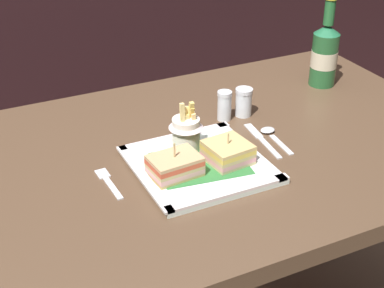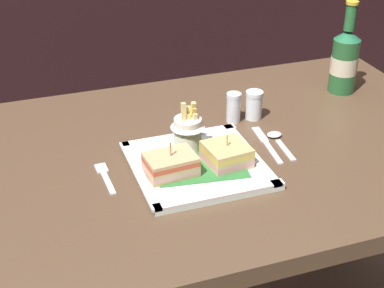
# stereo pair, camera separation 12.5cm
# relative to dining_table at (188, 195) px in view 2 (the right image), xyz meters

# --- Properties ---
(dining_table) EXTENTS (1.35, 0.79, 0.74)m
(dining_table) POSITION_rel_dining_table_xyz_m (0.00, 0.00, 0.00)
(dining_table) COLOR brown
(dining_table) RESTS_ON ground_plane
(square_plate) EXTENTS (0.27, 0.27, 0.02)m
(square_plate) POSITION_rel_dining_table_xyz_m (-0.00, -0.07, 0.12)
(square_plate) COLOR white
(square_plate) RESTS_ON dining_table
(sandwich_half_left) EXTENTS (0.11, 0.08, 0.07)m
(sandwich_half_left) POSITION_rel_dining_table_xyz_m (-0.07, -0.09, 0.15)
(sandwich_half_left) COLOR tan
(sandwich_half_left) RESTS_ON square_plate
(sandwich_half_right) EXTENTS (0.10, 0.10, 0.07)m
(sandwich_half_right) POSITION_rel_dining_table_xyz_m (0.06, -0.09, 0.15)
(sandwich_half_right) COLOR tan
(sandwich_half_right) RESTS_ON square_plate
(fries_cup) EXTENTS (0.08, 0.08, 0.11)m
(fries_cup) POSITION_rel_dining_table_xyz_m (0.00, -0.00, 0.18)
(fries_cup) COLOR white
(fries_cup) RESTS_ON square_plate
(beer_bottle) EXTENTS (0.07, 0.07, 0.24)m
(beer_bottle) POSITION_rel_dining_table_xyz_m (0.49, 0.17, 0.20)
(beer_bottle) COLOR #265F31
(beer_bottle) RESTS_ON dining_table
(fork) EXTENTS (0.03, 0.12, 0.00)m
(fork) POSITION_rel_dining_table_xyz_m (-0.19, -0.04, 0.12)
(fork) COLOR silver
(fork) RESTS_ON dining_table
(knife) EXTENTS (0.03, 0.17, 0.00)m
(knife) POSITION_rel_dining_table_xyz_m (0.18, -0.02, 0.12)
(knife) COLOR silver
(knife) RESTS_ON dining_table
(spoon) EXTENTS (0.03, 0.12, 0.01)m
(spoon) POSITION_rel_dining_table_xyz_m (0.21, -0.02, 0.12)
(spoon) COLOR silver
(spoon) RESTS_ON dining_table
(salt_shaker) EXTENTS (0.04, 0.04, 0.07)m
(salt_shaker) POSITION_rel_dining_table_xyz_m (0.15, 0.10, 0.15)
(salt_shaker) COLOR silver
(salt_shaker) RESTS_ON dining_table
(pepper_shaker) EXTENTS (0.04, 0.04, 0.07)m
(pepper_shaker) POSITION_rel_dining_table_xyz_m (0.21, 0.10, 0.15)
(pepper_shaker) COLOR silver
(pepper_shaker) RESTS_ON dining_table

